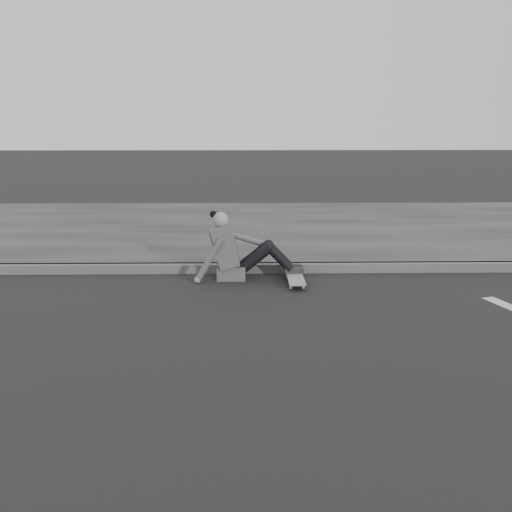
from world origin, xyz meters
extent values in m
plane|color=black|center=(0.00, 0.00, 0.00)|extent=(80.00, 80.00, 0.00)
cube|color=#505050|center=(0.00, 2.58, 0.06)|extent=(24.00, 0.16, 0.12)
cube|color=#323232|center=(0.00, 5.60, 0.06)|extent=(24.00, 6.00, 0.12)
cylinder|color=gray|center=(-0.41, 1.77, 0.03)|extent=(0.03, 0.05, 0.05)
cylinder|color=gray|center=(-0.26, 1.77, 0.03)|extent=(0.03, 0.05, 0.05)
cylinder|color=gray|center=(-0.41, 2.29, 0.03)|extent=(0.03, 0.05, 0.05)
cylinder|color=gray|center=(-0.26, 2.29, 0.03)|extent=(0.03, 0.05, 0.05)
cube|color=#323235|center=(-0.34, 1.77, 0.06)|extent=(0.16, 0.04, 0.03)
cube|color=#323235|center=(-0.34, 2.29, 0.06)|extent=(0.16, 0.04, 0.03)
cube|color=gray|center=(-0.34, 2.03, 0.08)|extent=(0.20, 0.78, 0.02)
cube|color=#4D4D4F|center=(-1.14, 2.28, 0.09)|extent=(0.36, 0.34, 0.18)
cube|color=#4D4D4F|center=(-1.21, 2.28, 0.43)|extent=(0.37, 0.40, 0.57)
cube|color=#4D4D4F|center=(-1.34, 2.28, 0.55)|extent=(0.14, 0.30, 0.20)
cylinder|color=gray|center=(-1.26, 2.28, 0.67)|extent=(0.09, 0.09, 0.08)
sphere|color=gray|center=(-1.27, 2.28, 0.76)|extent=(0.20, 0.20, 0.20)
sphere|color=black|center=(-1.36, 2.30, 0.83)|extent=(0.09, 0.09, 0.09)
cylinder|color=black|center=(-0.82, 2.19, 0.28)|extent=(0.43, 0.13, 0.39)
cylinder|color=black|center=(-0.82, 2.37, 0.28)|extent=(0.43, 0.13, 0.39)
cylinder|color=black|center=(-0.52, 2.19, 0.28)|extent=(0.35, 0.11, 0.36)
cylinder|color=black|center=(-0.52, 2.37, 0.28)|extent=(0.35, 0.11, 0.36)
sphere|color=black|center=(-0.66, 2.19, 0.42)|extent=(0.13, 0.13, 0.13)
sphere|color=black|center=(-0.66, 2.37, 0.42)|extent=(0.13, 0.13, 0.13)
cube|color=#282828|center=(-0.34, 2.19, 0.12)|extent=(0.24, 0.08, 0.07)
cube|color=#282828|center=(-0.34, 2.37, 0.12)|extent=(0.24, 0.08, 0.07)
cylinder|color=#4D4D4F|center=(-1.41, 2.07, 0.29)|extent=(0.38, 0.08, 0.58)
sphere|color=gray|center=(-1.56, 2.06, 0.04)|extent=(0.08, 0.08, 0.08)
cylinder|color=#4D4D4F|center=(-0.97, 2.44, 0.49)|extent=(0.48, 0.08, 0.21)
camera|label=1|loc=(-0.95, -4.80, 1.93)|focal=40.00mm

